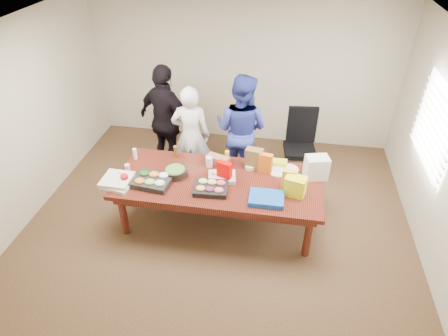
% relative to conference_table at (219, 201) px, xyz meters
% --- Properties ---
extents(floor, '(5.50, 5.00, 0.02)m').
position_rel_conference_table_xyz_m(floor, '(0.00, 0.00, -0.39)').
color(floor, '#47301E').
rests_on(floor, ground).
extents(ceiling, '(5.50, 5.00, 0.02)m').
position_rel_conference_table_xyz_m(ceiling, '(0.00, 0.00, 2.33)').
color(ceiling, white).
rests_on(ceiling, wall_back).
extents(wall_back, '(5.50, 0.04, 2.70)m').
position_rel_conference_table_xyz_m(wall_back, '(0.00, 2.50, 0.98)').
color(wall_back, beige).
rests_on(wall_back, floor).
extents(wall_front, '(5.50, 0.04, 2.70)m').
position_rel_conference_table_xyz_m(wall_front, '(0.00, -2.50, 0.98)').
color(wall_front, beige).
rests_on(wall_front, floor).
extents(wall_left, '(0.04, 5.00, 2.70)m').
position_rel_conference_table_xyz_m(wall_left, '(-2.75, 0.00, 0.98)').
color(wall_left, beige).
rests_on(wall_left, floor).
extents(wall_right, '(0.04, 5.00, 2.70)m').
position_rel_conference_table_xyz_m(wall_right, '(2.75, 0.00, 0.98)').
color(wall_right, beige).
rests_on(wall_right, floor).
extents(window_panel, '(0.03, 1.40, 1.10)m').
position_rel_conference_table_xyz_m(window_panel, '(2.72, 0.60, 1.12)').
color(window_panel, white).
rests_on(window_panel, wall_right).
extents(window_blinds, '(0.04, 1.36, 1.00)m').
position_rel_conference_table_xyz_m(window_blinds, '(2.68, 0.60, 1.12)').
color(window_blinds, beige).
rests_on(window_blinds, wall_right).
extents(conference_table, '(2.80, 1.20, 0.75)m').
position_rel_conference_table_xyz_m(conference_table, '(0.00, 0.00, 0.00)').
color(conference_table, '#4C1C0F').
rests_on(conference_table, floor).
extents(office_chair, '(0.64, 0.64, 1.14)m').
position_rel_conference_table_xyz_m(office_chair, '(1.11, 1.32, 0.19)').
color(office_chair, black).
rests_on(office_chair, floor).
extents(person_center, '(0.64, 0.45, 1.66)m').
position_rel_conference_table_xyz_m(person_center, '(-0.61, 0.97, 0.46)').
color(person_center, silver).
rests_on(person_center, floor).
extents(person_right, '(1.05, 0.92, 1.82)m').
position_rel_conference_table_xyz_m(person_right, '(0.16, 1.16, 0.53)').
color(person_right, '#2A3595').
rests_on(person_right, floor).
extents(person_left, '(1.19, 0.89, 1.88)m').
position_rel_conference_table_xyz_m(person_left, '(-1.06, 1.18, 0.56)').
color(person_left, black).
rests_on(person_left, floor).
extents(veggie_tray, '(0.54, 0.45, 0.08)m').
position_rel_conference_table_xyz_m(veggie_tray, '(-0.86, -0.22, 0.41)').
color(veggie_tray, black).
rests_on(veggie_tray, conference_table).
extents(fruit_tray, '(0.46, 0.37, 0.07)m').
position_rel_conference_table_xyz_m(fruit_tray, '(-0.06, -0.24, 0.41)').
color(fruit_tray, black).
rests_on(fruit_tray, conference_table).
extents(sheet_cake, '(0.41, 0.34, 0.06)m').
position_rel_conference_table_xyz_m(sheet_cake, '(0.04, 0.03, 0.41)').
color(sheet_cake, silver).
rests_on(sheet_cake, conference_table).
extents(salad_bowl, '(0.32, 0.32, 0.10)m').
position_rel_conference_table_xyz_m(salad_bowl, '(-0.60, 0.01, 0.43)').
color(salad_bowl, black).
rests_on(salad_bowl, conference_table).
extents(chip_bag_blue, '(0.44, 0.33, 0.07)m').
position_rel_conference_table_xyz_m(chip_bag_blue, '(0.68, -0.32, 0.41)').
color(chip_bag_blue, blue).
rests_on(chip_bag_blue, conference_table).
extents(chip_bag_red, '(0.22, 0.15, 0.29)m').
position_rel_conference_table_xyz_m(chip_bag_red, '(0.08, 0.01, 0.52)').
color(chip_bag_red, '#D40200').
rests_on(chip_bag_red, conference_table).
extents(chip_bag_yellow, '(0.19, 0.09, 0.28)m').
position_rel_conference_table_xyz_m(chip_bag_yellow, '(0.94, -0.03, 0.52)').
color(chip_bag_yellow, gold).
rests_on(chip_bag_yellow, conference_table).
extents(chip_bag_orange, '(0.20, 0.12, 0.29)m').
position_rel_conference_table_xyz_m(chip_bag_orange, '(0.61, 0.30, 0.52)').
color(chip_bag_orange, orange).
rests_on(chip_bag_orange, conference_table).
extents(mayo_jar, '(0.10, 0.10, 0.15)m').
position_rel_conference_table_xyz_m(mayo_jar, '(-0.19, 0.31, 0.45)').
color(mayo_jar, white).
rests_on(mayo_jar, conference_table).
extents(mustard_bottle, '(0.08, 0.08, 0.18)m').
position_rel_conference_table_xyz_m(mustard_bottle, '(0.05, 0.46, 0.47)').
color(mustard_bottle, '#FFB216').
rests_on(mustard_bottle, conference_table).
extents(dressing_bottle, '(0.08, 0.08, 0.18)m').
position_rel_conference_table_xyz_m(dressing_bottle, '(-0.72, 0.46, 0.47)').
color(dressing_bottle, brown).
rests_on(dressing_bottle, conference_table).
extents(ranch_bottle, '(0.07, 0.07, 0.17)m').
position_rel_conference_table_xyz_m(ranch_bottle, '(-1.30, 0.31, 0.46)').
color(ranch_bottle, white).
rests_on(ranch_bottle, conference_table).
extents(banana_bunch, '(0.24, 0.14, 0.08)m').
position_rel_conference_table_xyz_m(banana_bunch, '(0.79, 0.49, 0.41)').
color(banana_bunch, yellow).
rests_on(banana_bunch, conference_table).
extents(bread_loaf, '(0.36, 0.24, 0.13)m').
position_rel_conference_table_xyz_m(bread_loaf, '(-0.08, 0.38, 0.44)').
color(bread_loaf, '#8D5C3E').
rests_on(bread_loaf, conference_table).
extents(kraft_bag, '(0.26, 0.18, 0.31)m').
position_rel_conference_table_xyz_m(kraft_bag, '(0.44, 0.37, 0.53)').
color(kraft_bag, brown).
rests_on(kraft_bag, conference_table).
extents(red_cup, '(0.11, 0.11, 0.13)m').
position_rel_conference_table_xyz_m(red_cup, '(-1.22, -0.28, 0.44)').
color(red_cup, '#AF0919').
rests_on(red_cup, conference_table).
extents(clear_cup_a, '(0.08, 0.08, 0.11)m').
position_rel_conference_table_xyz_m(clear_cup_a, '(-1.30, -0.17, 0.43)').
color(clear_cup_a, white).
rests_on(clear_cup_a, conference_table).
extents(clear_cup_b, '(0.08, 0.08, 0.10)m').
position_rel_conference_table_xyz_m(clear_cup_b, '(-1.30, 0.01, 0.43)').
color(clear_cup_b, silver).
rests_on(clear_cup_b, conference_table).
extents(pizza_box_lower, '(0.45, 0.45, 0.04)m').
position_rel_conference_table_xyz_m(pizza_box_lower, '(-1.30, -0.31, 0.40)').
color(pizza_box_lower, white).
rests_on(pizza_box_lower, conference_table).
extents(pizza_box_upper, '(0.39, 0.39, 0.04)m').
position_rel_conference_table_xyz_m(pizza_box_upper, '(-1.33, -0.30, 0.44)').
color(pizza_box_upper, beige).
rests_on(pizza_box_upper, pizza_box_lower).
extents(plate_a, '(0.34, 0.34, 0.02)m').
position_rel_conference_table_xyz_m(plate_a, '(0.80, 0.33, 0.38)').
color(plate_a, silver).
rests_on(plate_a, conference_table).
extents(plate_b, '(0.31, 0.31, 0.02)m').
position_rel_conference_table_xyz_m(plate_b, '(0.94, 0.40, 0.38)').
color(plate_b, white).
rests_on(plate_b, conference_table).
extents(dip_bowl_a, '(0.19, 0.19, 0.06)m').
position_rel_conference_table_xyz_m(dip_bowl_a, '(0.40, 0.34, 0.40)').
color(dip_bowl_a, beige).
rests_on(dip_bowl_a, conference_table).
extents(dip_bowl_b, '(0.18, 0.18, 0.06)m').
position_rel_conference_table_xyz_m(dip_bowl_b, '(-0.17, 0.47, 0.40)').
color(dip_bowl_b, beige).
rests_on(dip_bowl_b, conference_table).
extents(grocery_bag_white, '(0.35, 0.29, 0.32)m').
position_rel_conference_table_xyz_m(grocery_bag_white, '(1.30, 0.29, 0.54)').
color(grocery_bag_white, silver).
rests_on(grocery_bag_white, conference_table).
extents(grocery_bag_yellow, '(0.30, 0.24, 0.26)m').
position_rel_conference_table_xyz_m(grocery_bag_yellow, '(1.03, -0.14, 0.51)').
color(grocery_bag_yellow, yellow).
rests_on(grocery_bag_yellow, conference_table).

